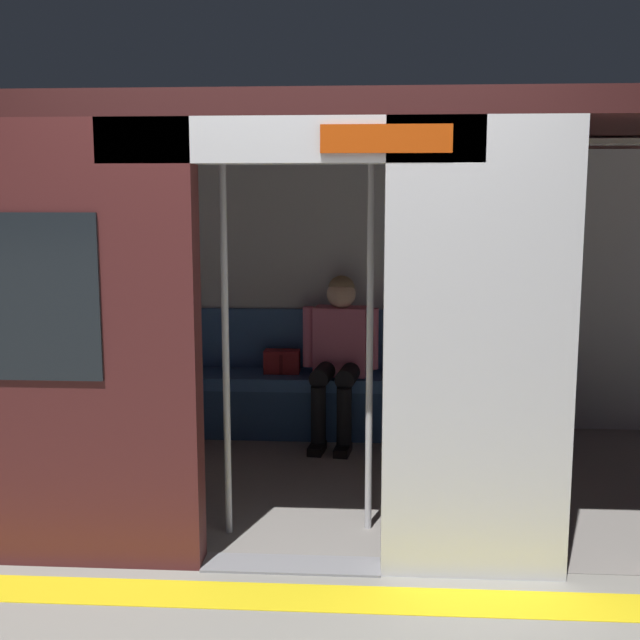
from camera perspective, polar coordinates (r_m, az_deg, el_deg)
The scene contains 9 objects.
ground_plane at distance 3.93m, azimuth -2.08°, elevation -17.36°, with size 60.00×60.00×0.00m, color gray.
platform_edge_strip at distance 3.66m, azimuth -2.57°, elevation -19.38°, with size 8.00×0.24×0.01m, color yellow.
train_car at distance 4.66m, azimuth -1.41°, elevation 5.26°, with size 6.40×2.60×2.20m.
bench_seat at distance 5.78m, azimuth -0.06°, elevation -5.06°, with size 3.35×0.44×0.46m.
person_seated at distance 5.65m, azimuth 1.39°, elevation -1.99°, with size 0.55×0.71×1.18m.
handbag at distance 5.83m, azimuth -2.77°, elevation -3.02°, with size 0.26×0.15×0.17m.
book at distance 5.76m, azimuth 5.68°, elevation -3.90°, with size 0.15×0.22×0.03m, color gold.
grab_pole_door at distance 3.99m, azimuth -6.86°, elevation -1.38°, with size 0.04×0.04×2.06m, color silver.
grab_pole_far at distance 4.03m, azimuth 3.62°, elevation -1.25°, with size 0.04×0.04×2.06m, color silver.
Camera 1 is at (-0.36, 3.51, 1.73)m, focal length 44.20 mm.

